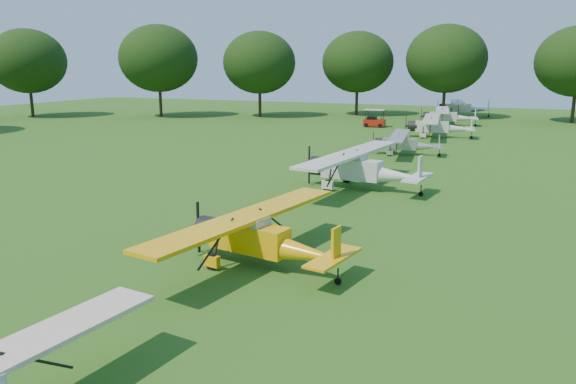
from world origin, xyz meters
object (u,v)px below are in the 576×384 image
(aircraft_6, at_px, (447,115))
(aircraft_4, at_px, (405,142))
(aircraft_2, at_px, (260,235))
(golf_cart, at_px, (374,121))
(aircraft_5, at_px, (437,125))
(aircraft_7, at_px, (462,107))
(aircraft_3, at_px, (360,167))

(aircraft_6, bearing_deg, aircraft_4, -98.47)
(aircraft_2, height_order, aircraft_4, aircraft_2)
(golf_cart, bearing_deg, aircraft_4, -70.99)
(aircraft_5, distance_m, aircraft_7, 26.27)
(aircraft_7, bearing_deg, aircraft_2, -99.81)
(aircraft_3, xyz_separation_m, golf_cart, (-8.07, 34.37, -0.69))
(aircraft_2, relative_size, aircraft_3, 0.87)
(aircraft_3, height_order, golf_cart, aircraft_3)
(aircraft_3, relative_size, aircraft_5, 1.09)
(aircraft_2, relative_size, aircraft_5, 0.95)
(aircraft_5, height_order, golf_cart, aircraft_5)
(aircraft_4, xyz_separation_m, aircraft_6, (0.06, 25.33, 0.20))
(aircraft_4, distance_m, aircraft_6, 25.34)
(aircraft_2, xyz_separation_m, aircraft_7, (-0.16, 67.74, 0.17))
(aircraft_6, height_order, aircraft_7, aircraft_7)
(aircraft_7, relative_size, golf_cart, 4.76)
(golf_cart, bearing_deg, aircraft_3, -79.13)
(aircraft_6, distance_m, golf_cart, 9.52)
(aircraft_3, relative_size, aircraft_7, 1.01)
(aircraft_2, bearing_deg, golf_cart, 109.50)
(aircraft_2, bearing_deg, aircraft_6, 100.27)
(aircraft_6, height_order, golf_cart, aircraft_6)
(aircraft_6, bearing_deg, aircraft_3, -98.08)
(aircraft_3, xyz_separation_m, aircraft_6, (-0.18, 39.67, -0.14))
(aircraft_5, height_order, aircraft_6, aircraft_5)
(golf_cart, bearing_deg, aircraft_5, -42.71)
(aircraft_4, height_order, golf_cart, golf_cart)
(aircraft_7, bearing_deg, aircraft_5, -99.07)
(aircraft_7, bearing_deg, aircraft_3, -100.05)
(aircraft_6, relative_size, aircraft_7, 0.91)
(aircraft_4, distance_m, aircraft_7, 39.02)
(aircraft_5, relative_size, aircraft_6, 1.02)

